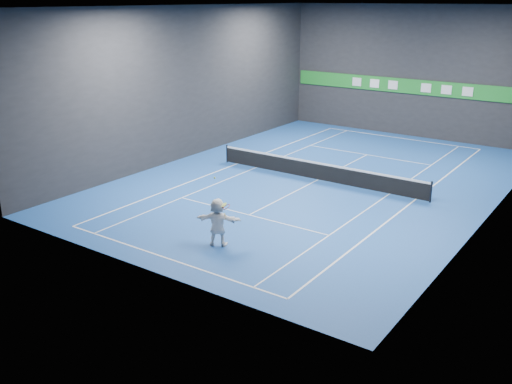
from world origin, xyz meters
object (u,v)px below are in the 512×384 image
Objects in this scene: tennis_ball at (215,178)px; tennis_net at (318,171)px; player at (218,222)px; tennis_racket at (226,208)px.

tennis_ball is 10.13m from tennis_net.
tennis_net is at bearing -109.24° from player.
player is 1.83m from tennis_ball.
tennis_racket is (0.39, 0.05, 0.68)m from player.
tennis_net is at bearing 94.88° from tennis_ball.
tennis_ball is 1.25m from tennis_racket.
tennis_ball reaches higher than tennis_net.
tennis_racket is (0.46, 0.08, -1.15)m from tennis_ball.
player is at bearing 25.50° from tennis_ball.
tennis_net is at bearing 97.60° from tennis_racket.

